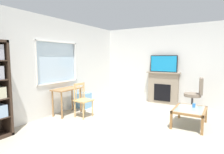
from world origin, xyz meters
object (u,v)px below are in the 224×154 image
object	(u,v)px
desk_under_window	(67,93)
sippy_cup	(194,105)
plastic_drawer_unit	(84,100)
coffee_table	(190,111)
fireplace	(163,88)
tv	(164,64)
office_chair	(196,93)
wooden_chair	(83,100)

from	to	relation	value
desk_under_window	sippy_cup	size ratio (longest dim) A/B	9.33
plastic_drawer_unit	coffee_table	world-z (taller)	plastic_drawer_unit
desk_under_window	plastic_drawer_unit	xyz separation A→B (m)	(0.75, 0.05, -0.36)
fireplace	coffee_table	xyz separation A→B (m)	(-1.78, -1.14, -0.20)
tv	coffee_table	size ratio (longest dim) A/B	1.00
office_chair	coffee_table	world-z (taller)	office_chair
tv	plastic_drawer_unit	bearing A→B (deg)	133.14
desk_under_window	sippy_cup	xyz separation A→B (m)	(1.04, -3.14, -0.15)
sippy_cup	desk_under_window	bearing A→B (deg)	108.33
desk_under_window	tv	size ratio (longest dim) A/B	0.92
desk_under_window	tv	xyz separation A→B (m)	(2.61, -1.94, 0.78)
tv	sippy_cup	distance (m)	2.19
wooden_chair	sippy_cup	world-z (taller)	wooden_chair
wooden_chair	coffee_table	distance (m)	2.69
wooden_chair	coffee_table	world-z (taller)	wooden_chair
plastic_drawer_unit	fireplace	bearing A→B (deg)	-46.59
plastic_drawer_unit	office_chair	xyz separation A→B (m)	(1.44, -3.08, 0.32)
wooden_chair	office_chair	world-z (taller)	office_chair
plastic_drawer_unit	coffee_table	bearing A→B (deg)	-88.18
plastic_drawer_unit	fireplace	xyz separation A→B (m)	(1.88, -1.99, 0.31)
fireplace	tv	world-z (taller)	tv
wooden_chair	sippy_cup	bearing A→B (deg)	-69.46
office_chair	tv	bearing A→B (deg)	68.87
wooden_chair	plastic_drawer_unit	size ratio (longest dim) A/B	1.90
office_chair	sippy_cup	world-z (taller)	office_chair
tv	coffee_table	world-z (taller)	tv
desk_under_window	fireplace	xyz separation A→B (m)	(2.63, -1.94, -0.05)
desk_under_window	plastic_drawer_unit	world-z (taller)	desk_under_window
fireplace	tv	bearing A→B (deg)	180.00
fireplace	wooden_chair	bearing A→B (deg)	151.06
desk_under_window	tv	bearing A→B (deg)	-36.56
office_chair	sippy_cup	size ratio (longest dim) A/B	11.11
desk_under_window	wooden_chair	xyz separation A→B (m)	(0.06, -0.51, -0.13)
desk_under_window	office_chair	bearing A→B (deg)	-54.15
desk_under_window	tv	distance (m)	3.35
plastic_drawer_unit	tv	size ratio (longest dim) A/B	0.52
tv	sippy_cup	xyz separation A→B (m)	(-1.57, -1.20, -0.93)
fireplace	plastic_drawer_unit	bearing A→B (deg)	133.41
desk_under_window	coffee_table	size ratio (longest dim) A/B	0.92
desk_under_window	fireplace	bearing A→B (deg)	-36.37
desk_under_window	sippy_cup	world-z (taller)	desk_under_window
coffee_table	sippy_cup	world-z (taller)	sippy_cup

